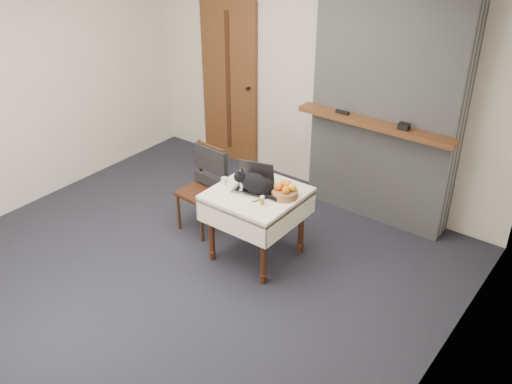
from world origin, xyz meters
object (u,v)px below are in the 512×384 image
cream_jar (224,181)px  door (230,82)px  fruit_basket (285,191)px  laptop (254,183)px  cat (256,184)px  chair (207,176)px  pill_bottle (262,200)px  side_table (257,203)px

cream_jar → door: bearing=127.8°
cream_jar → fruit_basket: fruit_basket is taller
laptop → cat: (0.07, -0.05, 0.03)m
chair → pill_bottle: bearing=-13.9°
laptop → cream_jar: (-0.27, -0.10, -0.03)m
laptop → pill_bottle: 0.29m
side_table → cream_jar: (-0.33, -0.06, 0.15)m
fruit_basket → side_table: bearing=-161.8°
side_table → door: bearing=135.6°
chair → door: bearing=124.9°
pill_bottle → chair: chair is taller
cream_jar → fruit_basket: 0.60m
fruit_basket → cat: bearing=-157.0°
door → pill_bottle: size_ratio=24.91×
side_table → pill_bottle: bearing=-41.1°
chair → cat: bearing=-8.4°
side_table → fruit_basket: size_ratio=3.26×
side_table → pill_bottle: size_ratio=9.71×
cat → cream_jar: cat is taller
door → cream_jar: bearing=-52.2°
side_table → cat: size_ratio=1.71×
side_table → fruit_basket: bearing=18.2°
laptop → cream_jar: 0.29m
pill_bottle → fruit_basket: 0.24m
side_table → laptop: size_ratio=2.00×
laptop → pill_bottle: bearing=-54.0°
fruit_basket → chair: (-0.98, 0.06, -0.19)m
cream_jar → chair: (-0.41, 0.21, -0.17)m
pill_bottle → chair: (-0.90, 0.29, -0.18)m
laptop → chair: bearing=155.1°
laptop → cream_jar: laptop is taller
fruit_basket → chair: 1.00m
door → laptop: (1.51, -1.50, -0.24)m
pill_bottle → fruit_basket: fruit_basket is taller
laptop → chair: 0.71m
laptop → door: bearing=119.5°
fruit_basket → chair: chair is taller
fruit_basket → chair: bearing=176.5°
cat → chair: (-0.74, 0.16, -0.23)m
chair → side_table: bearing=-7.1°
door → chair: (0.84, -1.39, -0.44)m
laptop → cat: 0.09m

